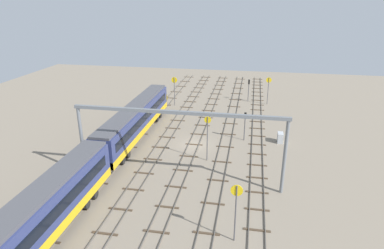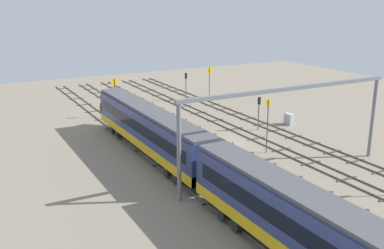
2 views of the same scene
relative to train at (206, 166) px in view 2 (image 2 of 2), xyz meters
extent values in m
plane|color=gray|center=(10.73, -8.69, -2.66)|extent=(103.29, 103.29, 0.00)
cube|color=#59544C|center=(10.73, -18.09, -2.58)|extent=(87.29, 0.07, 0.16)
cube|color=#59544C|center=(10.73, -16.66, -2.58)|extent=(87.29, 0.07, 0.16)
cube|color=#473828|center=(-3.30, -17.38, -2.62)|extent=(0.24, 2.40, 0.08)
cube|color=#473828|center=(-0.18, -17.38, -2.62)|extent=(0.24, 2.40, 0.08)
cube|color=#473828|center=(2.93, -17.38, -2.62)|extent=(0.24, 2.40, 0.08)
cube|color=#473828|center=(6.05, -17.38, -2.62)|extent=(0.24, 2.40, 0.08)
cube|color=#473828|center=(9.17, -17.38, -2.62)|extent=(0.24, 2.40, 0.08)
cube|color=#473828|center=(12.29, -17.38, -2.62)|extent=(0.24, 2.40, 0.08)
cube|color=#473828|center=(15.40, -17.38, -2.62)|extent=(0.24, 2.40, 0.08)
cube|color=#473828|center=(18.52, -17.38, -2.62)|extent=(0.24, 2.40, 0.08)
cube|color=#473828|center=(21.64, -17.38, -2.62)|extent=(0.24, 2.40, 0.08)
cube|color=#473828|center=(24.75, -17.38, -2.62)|extent=(0.24, 2.40, 0.08)
cube|color=#473828|center=(27.87, -17.38, -2.62)|extent=(0.24, 2.40, 0.08)
cube|color=#473828|center=(30.99, -17.38, -2.62)|extent=(0.24, 2.40, 0.08)
cube|color=#473828|center=(34.11, -17.38, -2.62)|extent=(0.24, 2.40, 0.08)
cube|color=#473828|center=(37.22, -17.38, -2.62)|extent=(0.24, 2.40, 0.08)
cube|color=#473828|center=(40.34, -17.38, -2.62)|extent=(0.24, 2.40, 0.08)
cube|color=#473828|center=(43.46, -17.38, -2.62)|extent=(0.24, 2.40, 0.08)
cube|color=#473828|center=(46.58, -17.38, -2.62)|extent=(0.24, 2.40, 0.08)
cube|color=#473828|center=(49.69, -17.38, -2.62)|extent=(0.24, 2.40, 0.08)
cube|color=#473828|center=(52.81, -17.38, -2.62)|extent=(0.24, 2.40, 0.08)
cube|color=#59544C|center=(10.73, -13.75, -2.58)|extent=(87.29, 0.07, 0.16)
cube|color=#59544C|center=(10.73, -12.31, -2.58)|extent=(87.29, 0.07, 0.16)
cube|color=#473828|center=(-3.06, -13.03, -2.62)|extent=(0.24, 2.40, 0.08)
cube|color=#473828|center=(1.54, -13.03, -2.62)|extent=(0.24, 2.40, 0.08)
cube|color=#473828|center=(6.13, -13.03, -2.62)|extent=(0.24, 2.40, 0.08)
cube|color=#473828|center=(10.73, -13.03, -2.62)|extent=(0.24, 2.40, 0.08)
cube|color=#473828|center=(15.32, -13.03, -2.62)|extent=(0.24, 2.40, 0.08)
cube|color=#473828|center=(19.91, -13.03, -2.62)|extent=(0.24, 2.40, 0.08)
cube|color=#473828|center=(24.51, -13.03, -2.62)|extent=(0.24, 2.40, 0.08)
cube|color=#473828|center=(29.10, -13.03, -2.62)|extent=(0.24, 2.40, 0.08)
cube|color=#473828|center=(33.70, -13.03, -2.62)|extent=(0.24, 2.40, 0.08)
cube|color=#473828|center=(38.29, -13.03, -2.62)|extent=(0.24, 2.40, 0.08)
cube|color=#473828|center=(42.88, -13.03, -2.62)|extent=(0.24, 2.40, 0.08)
cube|color=#473828|center=(47.48, -13.03, -2.62)|extent=(0.24, 2.40, 0.08)
cube|color=#473828|center=(52.07, -13.03, -2.62)|extent=(0.24, 2.40, 0.08)
cube|color=#59544C|center=(10.73, -9.41, -2.58)|extent=(87.29, 0.07, 0.16)
cube|color=#59544C|center=(10.73, -7.97, -2.58)|extent=(87.29, 0.07, 0.16)
cube|color=#473828|center=(-8.25, -8.69, -2.62)|extent=(0.24, 2.40, 0.08)
cube|color=#473828|center=(-4.45, -8.69, -2.62)|extent=(0.24, 2.40, 0.08)
cube|color=#473828|center=(-0.66, -8.69, -2.62)|extent=(0.24, 2.40, 0.08)
cube|color=#473828|center=(3.14, -8.69, -2.62)|extent=(0.24, 2.40, 0.08)
cube|color=#473828|center=(6.93, -8.69, -2.62)|extent=(0.24, 2.40, 0.08)
cube|color=#473828|center=(10.73, -8.69, -2.62)|extent=(0.24, 2.40, 0.08)
cube|color=#473828|center=(14.52, -8.69, -2.62)|extent=(0.24, 2.40, 0.08)
cube|color=#473828|center=(18.32, -8.69, -2.62)|extent=(0.24, 2.40, 0.08)
cube|color=#473828|center=(22.11, -8.69, -2.62)|extent=(0.24, 2.40, 0.08)
cube|color=#473828|center=(25.91, -8.69, -2.62)|extent=(0.24, 2.40, 0.08)
cube|color=#473828|center=(29.70, -8.69, -2.62)|extent=(0.24, 2.40, 0.08)
cube|color=#473828|center=(33.50, -8.69, -2.62)|extent=(0.24, 2.40, 0.08)
cube|color=#473828|center=(37.29, -8.69, -2.62)|extent=(0.24, 2.40, 0.08)
cube|color=#473828|center=(41.09, -8.69, -2.62)|extent=(0.24, 2.40, 0.08)
cube|color=#473828|center=(44.88, -8.69, -2.62)|extent=(0.24, 2.40, 0.08)
cube|color=#473828|center=(48.68, -8.69, -2.62)|extent=(0.24, 2.40, 0.08)
cube|color=#473828|center=(52.47, -8.69, -2.62)|extent=(0.24, 2.40, 0.08)
cube|color=#59544C|center=(10.73, -5.06, -2.58)|extent=(87.29, 0.07, 0.16)
cube|color=#59544C|center=(10.73, -3.63, -2.58)|extent=(87.29, 0.07, 0.16)
cube|color=#473828|center=(-9.28, -4.34, -2.62)|extent=(0.24, 2.40, 0.08)
cube|color=#473828|center=(-5.64, -4.34, -2.62)|extent=(0.24, 2.40, 0.08)
cube|color=#473828|center=(-2.00, -4.34, -2.62)|extent=(0.24, 2.40, 0.08)
cube|color=#473828|center=(1.63, -4.34, -2.62)|extent=(0.24, 2.40, 0.08)
cube|color=#473828|center=(5.27, -4.34, -2.62)|extent=(0.24, 2.40, 0.08)
cube|color=#473828|center=(8.91, -4.34, -2.62)|extent=(0.24, 2.40, 0.08)
cube|color=#473828|center=(12.54, -4.34, -2.62)|extent=(0.24, 2.40, 0.08)
cube|color=#473828|center=(16.18, -4.34, -2.62)|extent=(0.24, 2.40, 0.08)
cube|color=#473828|center=(19.82, -4.34, -2.62)|extent=(0.24, 2.40, 0.08)
cube|color=#473828|center=(23.46, -4.34, -2.62)|extent=(0.24, 2.40, 0.08)
cube|color=#473828|center=(27.09, -4.34, -2.62)|extent=(0.24, 2.40, 0.08)
cube|color=#473828|center=(30.73, -4.34, -2.62)|extent=(0.24, 2.40, 0.08)
cube|color=#473828|center=(34.37, -4.34, -2.62)|extent=(0.24, 2.40, 0.08)
cube|color=#473828|center=(38.00, -4.34, -2.62)|extent=(0.24, 2.40, 0.08)
cube|color=#473828|center=(41.64, -4.34, -2.62)|extent=(0.24, 2.40, 0.08)
cube|color=#473828|center=(45.28, -4.34, -2.62)|extent=(0.24, 2.40, 0.08)
cube|color=#473828|center=(48.91, -4.34, -2.62)|extent=(0.24, 2.40, 0.08)
cube|color=#473828|center=(52.55, -4.34, -2.62)|extent=(0.24, 2.40, 0.08)
cube|color=#59544C|center=(10.73, -0.72, -2.58)|extent=(87.29, 0.07, 0.16)
cube|color=#59544C|center=(10.73, 0.72, -2.58)|extent=(87.29, 0.07, 0.16)
cube|color=#473828|center=(-6.25, 0.00, -2.62)|extent=(0.24, 2.40, 0.08)
cube|color=#473828|center=(-1.40, 0.00, -2.62)|extent=(0.24, 2.40, 0.08)
cube|color=#473828|center=(3.45, 0.00, -2.62)|extent=(0.24, 2.40, 0.08)
cube|color=#473828|center=(8.30, 0.00, -2.62)|extent=(0.24, 2.40, 0.08)
cube|color=#473828|center=(13.15, 0.00, -2.62)|extent=(0.24, 2.40, 0.08)
cube|color=#473828|center=(18.00, 0.00, -2.62)|extent=(0.24, 2.40, 0.08)
cube|color=#473828|center=(22.85, 0.00, -2.62)|extent=(0.24, 2.40, 0.08)
cube|color=#473828|center=(27.70, 0.00, -2.62)|extent=(0.24, 2.40, 0.08)
cube|color=#473828|center=(32.55, 0.00, -2.62)|extent=(0.24, 2.40, 0.08)
cube|color=#473828|center=(37.40, 0.00, -2.62)|extent=(0.24, 2.40, 0.08)
cube|color=#473828|center=(42.25, 0.00, -2.62)|extent=(0.24, 2.40, 0.08)
cube|color=#473828|center=(47.10, 0.00, -2.62)|extent=(0.24, 2.40, 0.08)
cube|color=#473828|center=(51.95, 0.00, -2.62)|extent=(0.24, 2.40, 0.08)
cube|color=navy|center=(11.80, 0.00, 0.20)|extent=(24.00, 2.90, 3.60)
cube|color=gold|center=(11.80, 0.00, -1.15)|extent=(24.00, 2.94, 0.90)
cube|color=#4C4C51|center=(11.80, 0.00, 2.15)|extent=(24.00, 2.50, 0.30)
cube|color=black|center=(11.80, -1.46, 0.63)|extent=(22.00, 0.04, 1.10)
cube|color=black|center=(11.80, 1.46, 0.63)|extent=(22.00, 0.04, 1.10)
cylinder|color=black|center=(3.22, 0.00, -2.05)|extent=(0.90, 2.70, 0.90)
cylinder|color=black|center=(5.02, 0.00, -2.05)|extent=(0.90, 2.70, 0.90)
cylinder|color=black|center=(18.58, 0.00, -2.05)|extent=(0.90, 2.70, 0.90)
cylinder|color=black|center=(20.38, 0.00, -2.05)|extent=(0.90, 2.70, 0.90)
cube|color=navy|center=(-13.00, 0.00, 0.20)|extent=(24.00, 2.90, 3.60)
cube|color=#4C4C51|center=(-13.00, 0.00, 2.15)|extent=(24.00, 2.50, 0.30)
cube|color=black|center=(-13.00, -1.46, 0.63)|extent=(22.00, 0.04, 1.10)
cube|color=black|center=(-13.00, 1.46, 0.63)|extent=(22.00, 0.04, 1.10)
cylinder|color=black|center=(-6.22, 0.00, -2.05)|extent=(0.90, 2.70, 0.90)
cylinder|color=black|center=(-4.42, 0.00, -2.05)|extent=(0.90, 2.70, 0.90)
cone|color=gold|center=(24.60, 0.00, 0.02)|extent=(1.60, 3.24, 3.24)
cylinder|color=slate|center=(0.35, -19.85, 1.37)|extent=(0.36, 0.36, 8.06)
cylinder|color=slate|center=(0.35, 2.29, 1.37)|extent=(0.36, 0.36, 8.06)
cube|color=slate|center=(0.35, -8.78, 5.57)|extent=(0.40, 22.74, 0.35)
cylinder|color=#4C4C51|center=(27.94, -1.90, 0.05)|extent=(0.12, 0.12, 5.42)
cylinder|color=yellow|center=(27.98, -1.90, 2.27)|extent=(0.05, 1.09, 1.09)
cube|color=black|center=(28.01, -1.90, 2.27)|extent=(0.02, 0.49, 0.12)
cylinder|color=#4C4C51|center=(6.31, -11.13, 0.24)|extent=(0.12, 0.12, 5.80)
cylinder|color=yellow|center=(6.35, -11.13, 2.76)|extent=(0.05, 0.84, 0.84)
cube|color=black|center=(6.38, -11.13, 2.76)|extent=(0.02, 0.38, 0.12)
cylinder|color=#4C4C51|center=(31.90, -19.18, -0.07)|extent=(0.12, 0.12, 5.18)
cylinder|color=yellow|center=(31.94, -19.18, 2.07)|extent=(0.05, 1.01, 1.01)
cube|color=black|center=(31.97, -19.18, 2.07)|extent=(0.02, 0.45, 0.12)
cylinder|color=#4C4C51|center=(33.13, -15.52, -0.92)|extent=(0.14, 0.14, 3.48)
cube|color=black|center=(33.13, -15.52, 1.27)|extent=(0.20, 0.32, 0.90)
sphere|color=yellow|center=(33.24, -15.52, 1.47)|extent=(0.20, 0.20, 0.20)
sphere|color=#262626|center=(33.24, -15.52, 1.07)|extent=(0.20, 0.20, 0.20)
cylinder|color=#4C4C51|center=(13.63, -15.48, -1.01)|extent=(0.14, 0.14, 3.29)
cube|color=black|center=(13.63, -15.48, 1.08)|extent=(0.20, 0.32, 0.90)
sphere|color=red|center=(13.74, -15.48, 1.28)|extent=(0.20, 0.20, 0.20)
sphere|color=#262626|center=(13.74, -15.48, 0.88)|extent=(0.20, 0.20, 0.20)
cube|color=#B2B7BC|center=(13.72, -20.53, -1.94)|extent=(1.33, 0.75, 1.44)
cube|color=#333333|center=(14.39, -20.53, -1.72)|extent=(0.02, 0.53, 0.24)
camera|label=1|loc=(-31.45, -16.13, 16.65)|focal=31.45mm
camera|label=2|loc=(-29.37, 17.19, 13.21)|focal=41.62mm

